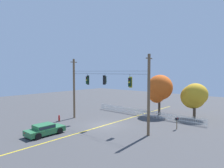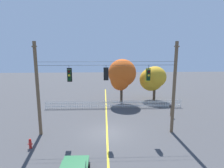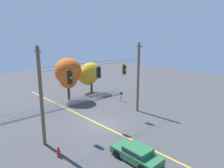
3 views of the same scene
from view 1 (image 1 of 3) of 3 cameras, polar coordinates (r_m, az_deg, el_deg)
ground at (r=25.30m, az=-1.89°, el=-11.57°), size 80.00×80.00×0.00m
lane_centerline_stripe at (r=25.30m, az=-1.89°, el=-11.57°), size 0.16×36.00×0.01m
signal_support_span at (r=24.54m, az=-1.91°, el=-1.92°), size 12.43×1.10×8.38m
traffic_signal_eastbound_side at (r=26.80m, az=-7.00°, el=1.11°), size 0.43×0.38×1.47m
traffic_signal_northbound_primary at (r=24.49m, az=-2.04°, el=1.16°), size 0.43×0.38×1.31m
traffic_signal_westbound_side at (r=22.12m, az=5.10°, el=0.52°), size 0.43×0.38×1.50m
white_picket_fence at (r=30.22m, az=9.10°, el=-8.11°), size 17.46×0.06×1.04m
autumn_maple_near_fence at (r=31.11m, az=13.17°, el=-1.35°), size 3.82×3.58×6.12m
autumn_maple_mid at (r=30.65m, az=22.25°, el=-3.09°), size 3.80×3.25×4.97m
parked_car at (r=22.54m, az=-18.53°, el=-12.06°), size 1.86×3.98×1.15m
fire_hydrant at (r=28.18m, az=-14.76°, el=-9.29°), size 0.38×0.22×0.81m
roadside_mailbox at (r=24.49m, az=17.91°, el=-9.55°), size 0.25×0.44×1.37m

